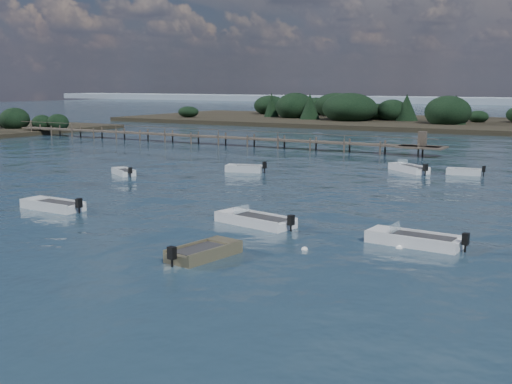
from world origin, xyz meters
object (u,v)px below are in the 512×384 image
Objects in this scene: tender_far_white at (244,170)px; jetty at (222,137)px; tender_far_grey_b at (464,173)px; dinghy_extra_a at (204,254)px; dinghy_mid_white_b at (414,242)px; dinghy_extra_b at (409,170)px; tender_far_grey at (124,173)px; dinghy_mid_white_a at (255,222)px; dinghy_mid_grey at (53,207)px.

tender_far_white is 0.06× the size of jetty.
tender_far_grey_b is 0.05× the size of jetty.
dinghy_extra_a is 10.39m from dinghy_mid_white_b.
tender_far_white is (-12.67, -7.51, 0.00)m from dinghy_extra_b.
jetty is at bearing 105.00° from tender_far_grey.
dinghy_mid_white_a is at bearing -54.91° from jetty.
tender_far_white is (1.71, 20.72, 0.02)m from dinghy_mid_grey.
tender_far_grey is 22.83m from dinghy_mid_white_a.
tender_far_white is at bearing 85.28° from dinghy_mid_grey.
jetty is at bearing 108.53° from dinghy_mid_grey.
tender_far_grey_b reaches higher than tender_far_grey.
dinghy_mid_white_b is (3.21, -26.20, 0.00)m from tender_far_grey_b.
dinghy_mid_white_b reaches higher than dinghy_mid_white_a.
dinghy_mid_white_a is at bearing 179.42° from dinghy_mid_white_b.
dinghy_mid_white_b is at bearing -41.54° from tender_far_white.
tender_far_white reaches higher than dinghy_mid_white_b.
dinghy_mid_white_b is (7.66, 7.03, 0.00)m from dinghy_extra_a.
dinghy_extra_a is 0.06× the size of jetty.
tender_far_grey is 10.61m from tender_far_white.
dinghy_extra_b reaches higher than dinghy_mid_grey.
tender_far_grey_b is at bearing 82.37° from dinghy_extra_a.
dinghy_extra_b reaches higher than tender_far_grey.
dinghy_extra_b is 0.93× the size of dinghy_mid_grey.
tender_far_grey_b is 0.63× the size of dinghy_mid_white_a.
dinghy_extra_b is 1.07× the size of dinghy_extra_a.
dinghy_mid_grey is 15.45m from tender_far_grey.
dinghy_extra_b reaches higher than dinghy_mid_white_b.
tender_far_white reaches higher than dinghy_mid_white_a.
dinghy_extra_a is at bearing -41.27° from tender_far_grey.
dinghy_mid_white_a is (19.74, -11.46, 0.00)m from tender_far_grey.
tender_far_grey is at bearing -145.77° from dinghy_extra_b.
dinghy_mid_white_a is (-5.88, -26.11, -0.00)m from tender_far_grey_b.
dinghy_extra_a is at bearing -17.28° from dinghy_mid_grey.
jetty is (-7.21, 26.91, 0.84)m from tender_far_grey.
dinghy_extra_a is 1.24× the size of tender_far_grey.
dinghy_extra_b is 30.85m from jetty.
dinghy_extra_b is 0.84× the size of dinghy_mid_white_a.
jetty reaches higher than dinghy_mid_white_b.
tender_far_grey_b is at bearing 56.31° from dinghy_mid_grey.
tender_far_grey is 0.63× the size of dinghy_mid_white_a.
jetty is (-28.38, 45.48, 0.83)m from dinghy_extra_a.
dinghy_mid_grey is (-14.38, -28.23, -0.02)m from dinghy_extra_b.
tender_far_grey_b is 1.01× the size of tender_far_grey.
dinghy_extra_a is 0.81× the size of dinghy_mid_white_b.
dinghy_extra_b is at bearing 87.44° from dinghy_mid_white_a.
dinghy_mid_white_b reaches higher than dinghy_mid_grey.
dinghy_mid_white_a is at bearing -57.60° from tender_far_white.
dinghy_mid_white_b is 0.08× the size of jetty.
jetty is (-32.83, 12.25, 0.83)m from tender_far_grey_b.
tender_far_white is (-11.53, 18.16, 0.02)m from dinghy_mid_white_a.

